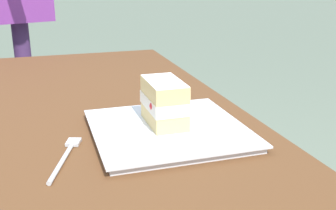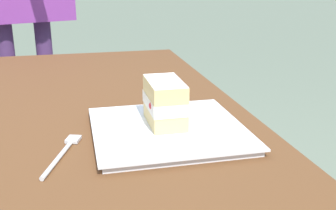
{
  "view_description": "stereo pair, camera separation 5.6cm",
  "coord_description": "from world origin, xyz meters",
  "px_view_note": "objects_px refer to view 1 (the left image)",
  "views": [
    {
      "loc": [
        -0.84,
        -0.02,
        1.06
      ],
      "look_at": [
        -0.12,
        -0.24,
        0.81
      ],
      "focal_mm": 43.91,
      "sensor_mm": 36.0,
      "label": 1
    },
    {
      "loc": [
        -0.85,
        -0.07,
        1.06
      ],
      "look_at": [
        -0.12,
        -0.24,
        0.81
      ],
      "focal_mm": 43.91,
      "sensor_mm": 36.0,
      "label": 2
    }
  ],
  "objects_px": {
    "patio_table": "(43,168)",
    "dessert_fork": "(66,155)",
    "cake_slice": "(164,102)",
    "dessert_plate": "(168,130)"
  },
  "relations": [
    {
      "from": "patio_table",
      "to": "dessert_fork",
      "type": "bearing_deg",
      "value": -165.99
    },
    {
      "from": "dessert_plate",
      "to": "dessert_fork",
      "type": "height_order",
      "value": "dessert_plate"
    },
    {
      "from": "dessert_fork",
      "to": "cake_slice",
      "type": "bearing_deg",
      "value": -71.25
    },
    {
      "from": "dessert_plate",
      "to": "dessert_fork",
      "type": "xyz_separation_m",
      "value": [
        -0.05,
        0.2,
        -0.0
      ]
    },
    {
      "from": "patio_table",
      "to": "dessert_plate",
      "type": "xyz_separation_m",
      "value": [
        -0.12,
        -0.24,
        0.11
      ]
    },
    {
      "from": "patio_table",
      "to": "dessert_fork",
      "type": "height_order",
      "value": "dessert_fork"
    },
    {
      "from": "patio_table",
      "to": "dessert_fork",
      "type": "xyz_separation_m",
      "value": [
        -0.17,
        -0.04,
        0.1
      ]
    },
    {
      "from": "dessert_plate",
      "to": "cake_slice",
      "type": "xyz_separation_m",
      "value": [
        0.02,
        0.0,
        0.05
      ]
    },
    {
      "from": "dessert_fork",
      "to": "dessert_plate",
      "type": "bearing_deg",
      "value": -76.37
    },
    {
      "from": "patio_table",
      "to": "cake_slice",
      "type": "height_order",
      "value": "cake_slice"
    }
  ]
}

